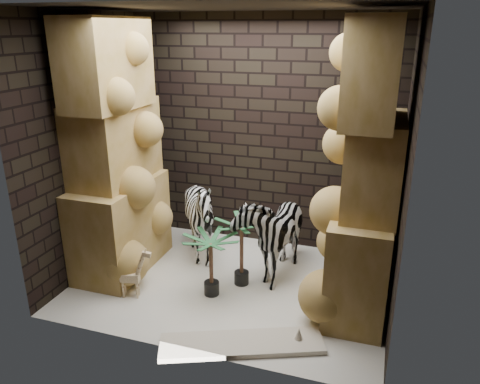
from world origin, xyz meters
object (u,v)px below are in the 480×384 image
(zebra_right, at_px, (272,223))
(zebra_left, at_px, (201,222))
(giraffe_toy, at_px, (129,272))
(palm_front, at_px, (242,252))
(palm_back, at_px, (211,265))
(surfboard, at_px, (242,344))

(zebra_right, distance_m, zebra_left, 0.93)
(zebra_left, bearing_deg, giraffe_toy, -99.04)
(zebra_right, distance_m, palm_front, 0.52)
(zebra_right, xyz_separation_m, palm_back, (-0.50, -0.71, -0.27))
(zebra_left, xyz_separation_m, palm_front, (0.66, -0.40, -0.11))
(giraffe_toy, bearing_deg, palm_front, 17.96)
(palm_front, bearing_deg, zebra_left, 149.05)
(surfboard, bearing_deg, palm_back, 106.08)
(giraffe_toy, xyz_separation_m, surfboard, (1.43, -0.43, -0.28))
(zebra_left, height_order, palm_front, zebra_left)
(zebra_left, bearing_deg, palm_back, -47.21)
(zebra_right, height_order, zebra_left, zebra_right)
(giraffe_toy, xyz_separation_m, palm_back, (0.83, 0.32, 0.06))
(giraffe_toy, relative_size, palm_back, 0.84)
(zebra_right, height_order, palm_back, zebra_right)
(surfboard, bearing_deg, palm_front, 85.66)
(zebra_right, height_order, palm_front, zebra_right)
(zebra_right, xyz_separation_m, zebra_left, (-0.92, 0.01, -0.11))
(palm_front, relative_size, surfboard, 0.53)
(palm_front, bearing_deg, zebra_right, 57.15)
(giraffe_toy, height_order, surfboard, giraffe_toy)
(zebra_left, bearing_deg, palm_front, -18.37)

